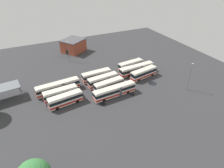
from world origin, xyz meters
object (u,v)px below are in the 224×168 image
Objects in this scene: bus_row2_slot2 at (65,99)px; bus_row1_slot3 at (115,91)px; bus_row2_slot1 at (61,93)px; maintenance_shelter at (2,88)px; bus_row1_slot1 at (103,80)px; bus_row2_slot0 at (58,87)px; depot_building at (73,45)px; bus_row1_slot2 at (109,85)px; bus_row0_slot0 at (131,65)px; lamp_post_far_corner at (68,51)px; lamp_post_near_entrance at (190,76)px; bus_row1_slot0 at (97,75)px; bus_row0_slot2 at (144,73)px; bus_row0_slot1 at (137,69)px.

bus_row1_slot3 is at bearing 170.95° from bus_row2_slot2.
maintenance_shelter is (15.84, -7.49, 2.05)m from bus_row2_slot1.
bus_row1_slot1 and bus_row2_slot2 have the same top height.
bus_row2_slot0 is 34.38m from depot_building.
bus_row0_slot0 is at bearing -145.65° from bus_row1_slot2.
bus_row1_slot2 is 0.74× the size of bus_row1_slot3.
bus_row2_slot2 is 1.03× the size of maintenance_shelter.
bus_row1_slot1 is 24.78m from lamp_post_far_corner.
bus_row1_slot0 is at bearing -37.22° from lamp_post_near_entrance.
maintenance_shelter is (30.21, -1.73, 2.05)m from bus_row1_slot0.
bus_row1_slot0 is 0.75× the size of bus_row2_slot0.
maintenance_shelter is 59.12m from lamp_post_near_entrance.
bus_row2_slot0 is 1.40× the size of maintenance_shelter.
depot_building reaches higher than bus_row2_slot2.
depot_building reaches higher than bus_row1_slot0.
bus_row0_slot2 is at bearing 179.61° from bus_row2_slot1.
bus_row1_slot1 is 1.06× the size of bus_row1_slot2.
lamp_post_far_corner reaches higher than depot_building.
lamp_post_far_corner reaches higher than bus_row1_slot2.
bus_row0_slot2 and bus_row2_slot1 have the same top height.
bus_row1_slot3 is at bearing 21.57° from bus_row0_slot2.
maintenance_shelter is 31.34m from lamp_post_far_corner.
bus_row2_slot0 and bus_row2_slot1 have the same top height.
depot_building is at bearing -63.75° from bus_row0_slot1.
lamp_post_near_entrance is (-23.66, 7.24, 3.46)m from bus_row1_slot3.
lamp_post_near_entrance is at bearing 142.78° from bus_row1_slot0.
bus_row0_slot0 and bus_row0_slot2 have the same top height.
bus_row2_slot2 is (-0.61, 3.65, -0.00)m from bus_row2_slot1.
depot_building is at bearing -109.52° from bus_row2_slot2.
lamp_post_far_corner is (6.00, -27.84, 2.92)m from bus_row1_slot2.
bus_row2_slot1 is (0.13, 4.08, -0.00)m from bus_row2_slot0.
bus_row0_slot0 and bus_row1_slot2 have the same top height.
bus_row0_slot0 is 0.81× the size of depot_building.
bus_row0_slot1 is 30.34m from bus_row2_slot2.
bus_row1_slot1 is 28.82m from lamp_post_near_entrance.
bus_row1_slot3 is 18.70m from bus_row2_slot0.
bus_row1_slot0 is 29.59m from depot_building.
bus_row2_slot0 is (15.50, -6.17, 0.00)m from bus_row1_slot2.
lamp_post_near_entrance reaches higher than bus_row1_slot3.
bus_row0_slot0 is at bearing -173.39° from bus_row2_slot0.
bus_row0_slot1 is 1.00× the size of bus_row1_slot3.
bus_row0_slot1 is 30.29m from bus_row2_slot1.
bus_row2_slot0 is at bearing -23.85° from lamp_post_near_entrance.
bus_row1_slot0 is 15.48m from bus_row2_slot1.
bus_row1_slot2 is (14.04, 9.60, -0.00)m from bus_row0_slot0.
bus_row0_slot1 is 30.29m from lamp_post_far_corner.
bus_row0_slot0 and bus_row1_slot3 have the same top height.
bus_row2_slot1 is 17.64m from maintenance_shelter.
bus_row2_slot0 is 1.34× the size of bus_row2_slot1.
lamp_post_far_corner is (-9.01, -29.40, 2.92)m from bus_row2_slot2.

